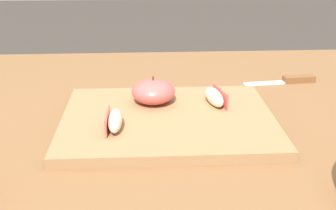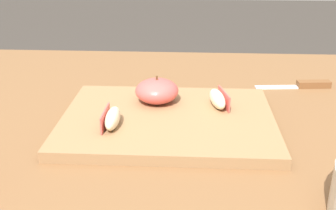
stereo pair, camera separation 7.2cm
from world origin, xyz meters
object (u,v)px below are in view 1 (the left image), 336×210
(apple_wedge_right, at_px, (215,97))
(apple_wedge_front, at_px, (115,121))
(paring_knife, at_px, (293,80))
(apple_half_skin_up, at_px, (153,91))
(cutting_board, at_px, (168,120))

(apple_wedge_right, xyz_separation_m, apple_wedge_front, (-0.18, -0.09, 0.00))
(apple_wedge_front, bearing_deg, apple_wedge_right, 27.72)
(apple_wedge_right, bearing_deg, paring_knife, 38.18)
(apple_wedge_front, bearing_deg, paring_knife, 33.60)
(apple_half_skin_up, distance_m, apple_wedge_front, 0.13)
(apple_wedge_right, bearing_deg, cutting_board, -152.97)
(apple_half_skin_up, xyz_separation_m, apple_wedge_front, (-0.06, -0.11, -0.01))
(cutting_board, xyz_separation_m, apple_wedge_right, (0.09, 0.04, 0.02))
(cutting_board, distance_m, apple_half_skin_up, 0.07)
(cutting_board, relative_size, paring_knife, 2.25)
(cutting_board, relative_size, apple_wedge_right, 5.12)
(cutting_board, bearing_deg, apple_wedge_front, -151.60)
(apple_half_skin_up, bearing_deg, apple_wedge_front, -120.65)
(apple_wedge_right, distance_m, paring_knife, 0.26)
(apple_half_skin_up, relative_size, apple_wedge_right, 1.12)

